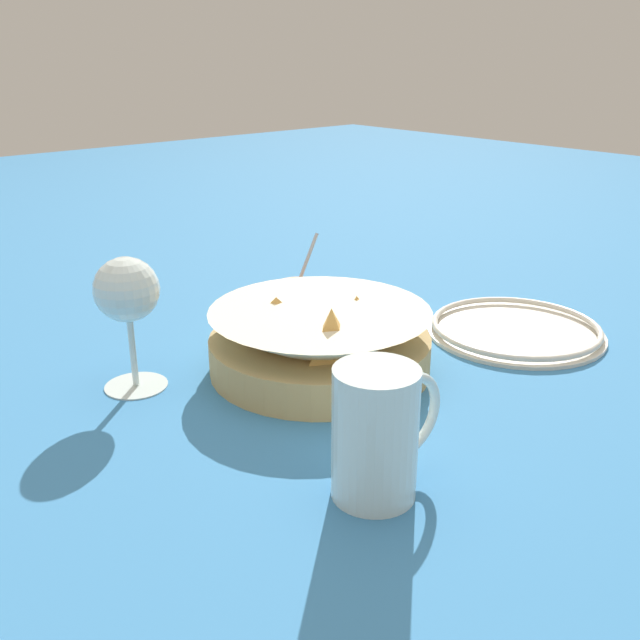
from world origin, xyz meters
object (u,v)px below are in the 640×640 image
food_basket (320,343)px  side_plate (515,329)px  sauce_cup (298,296)px  wine_glass (127,295)px  beer_mug (377,437)px

food_basket → side_plate: (0.27, -0.09, -0.03)m
sauce_cup → wine_glass: wine_glass is taller
wine_glass → beer_mug: (0.06, -0.32, -0.05)m
food_basket → beer_mug: beer_mug is taller
food_basket → beer_mug: size_ratio=2.22×
beer_mug → side_plate: bearing=18.4°
food_basket → side_plate: food_basket is taller
side_plate → beer_mug: bearing=-161.6°
beer_mug → side_plate: size_ratio=0.50×
food_basket → wine_glass: (-0.18, 0.10, 0.07)m
sauce_cup → beer_mug: (-0.23, -0.38, 0.03)m
wine_glass → side_plate: size_ratio=0.65×
side_plate → food_basket: bearing=161.8°
beer_mug → food_basket: bearing=59.6°
sauce_cup → beer_mug: size_ratio=0.95×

